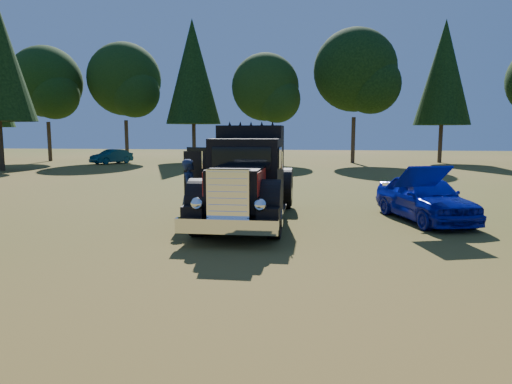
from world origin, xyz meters
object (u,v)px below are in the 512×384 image
at_px(spectator_far, 205,192).
at_px(spectator_near, 190,192).
at_px(diamond_t_truck, 247,181).
at_px(distant_teal_car, 112,157).
at_px(hotrod_coupe, 425,198).

bearing_deg(spectator_far, spectator_near, -150.26).
height_order(diamond_t_truck, distant_teal_car, diamond_t_truck).
bearing_deg(diamond_t_truck, hotrod_coupe, 9.81).
distance_m(hotrod_coupe, distant_teal_car, 32.17).
relative_size(hotrod_coupe, distant_teal_car, 1.20).
bearing_deg(distant_teal_car, spectator_near, -34.08).
height_order(hotrod_coupe, spectator_near, spectator_near).
distance_m(diamond_t_truck, distant_teal_car, 29.56).
bearing_deg(spectator_near, hotrod_coupe, -78.16).
distance_m(spectator_far, distant_teal_car, 27.85).
relative_size(diamond_t_truck, spectator_near, 3.61).
relative_size(hotrod_coupe, spectator_near, 2.32).
height_order(spectator_near, distant_teal_car, spectator_near).
relative_size(spectator_far, distant_teal_car, 0.41).
height_order(diamond_t_truck, spectator_near, diamond_t_truck).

